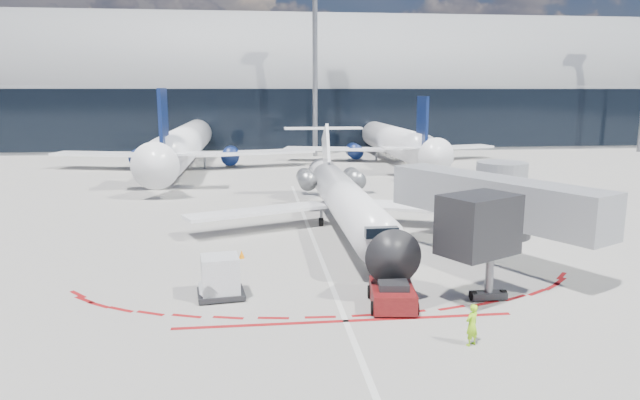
{
  "coord_description": "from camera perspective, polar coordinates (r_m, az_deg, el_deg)",
  "views": [
    {
      "loc": [
        -3.52,
        -33.16,
        9.27
      ],
      "look_at": [
        0.4,
        1.3,
        2.59
      ],
      "focal_mm": 32.0,
      "sensor_mm": 36.0,
      "label": 1
    }
  ],
  "objects": [
    {
      "name": "apron_stop_bar",
      "position": [
        23.81,
        2.59,
        -11.99
      ],
      "size": [
        14.0,
        0.25,
        0.01
      ],
      "primitive_type": "cube",
      "color": "maroon",
      "rests_on": "ground"
    },
    {
      "name": "terminal_building",
      "position": [
        98.19,
        -4.5,
        10.44
      ],
      "size": [
        150.0,
        24.15,
        24.0
      ],
      "color": "gray",
      "rests_on": "ground"
    },
    {
      "name": "uld_container",
      "position": [
        26.36,
        -9.93,
        -7.62
      ],
      "size": [
        2.29,
        2.02,
        1.95
      ],
      "rotation": [
        0.0,
        0.0,
        0.13
      ],
      "color": "black",
      "rests_on": "ground"
    },
    {
      "name": "ground",
      "position": [
        34.61,
        -0.41,
        -4.63
      ],
      "size": [
        260.0,
        260.0,
        0.0
      ],
      "primitive_type": "plane",
      "color": "gray",
      "rests_on": "ground"
    },
    {
      "name": "apron_centerline",
      "position": [
        36.52,
        -0.74,
        -3.78
      ],
      "size": [
        0.25,
        40.0,
        0.01
      ],
      "primitive_type": "cube",
      "color": "silver",
      "rests_on": "ground"
    },
    {
      "name": "pushback_tug",
      "position": [
        25.32,
        7.24,
        -9.37
      ],
      "size": [
        2.3,
        4.73,
        1.21
      ],
      "rotation": [
        0.0,
        0.0,
        -0.13
      ],
      "color": "#530B0F",
      "rests_on": "ground"
    },
    {
      "name": "light_mast_centre",
      "position": [
        81.66,
        -0.5,
        13.17
      ],
      "size": [
        0.7,
        0.7,
        25.0
      ],
      "primitive_type": "cylinder",
      "color": "slate",
      "rests_on": "ground"
    },
    {
      "name": "bg_airliner_1",
      "position": [
        70.8,
        -13.45,
        7.9
      ],
      "size": [
        36.59,
        38.75,
        11.84
      ],
      "primitive_type": null,
      "color": "white",
      "rests_on": "ground"
    },
    {
      "name": "jet_bridge",
      "position": [
        33.54,
        17.03,
        -0.34
      ],
      "size": [
        10.03,
        15.2,
        4.9
      ],
      "color": "gray",
      "rests_on": "ground"
    },
    {
      "name": "ramp_worker",
      "position": [
        22.15,
        14.95,
        -11.97
      ],
      "size": [
        0.69,
        0.62,
        1.6
      ],
      "primitive_type": "imported",
      "rotation": [
        0.0,
        0.0,
        3.65
      ],
      "color": "#ABFF1A",
      "rests_on": "ground"
    },
    {
      "name": "safety_cone_left",
      "position": [
        32.41,
        -7.84,
        -5.39
      ],
      "size": [
        0.33,
        0.33,
        0.46
      ],
      "primitive_type": "cone",
      "color": "orange",
      "rests_on": "ground"
    },
    {
      "name": "bg_airliner_2",
      "position": [
        77.28,
        7.15,
        7.96
      ],
      "size": [
        33.45,
        35.42,
        10.82
      ],
      "primitive_type": null,
      "color": "white",
      "rests_on": "ground"
    },
    {
      "name": "regional_jet",
      "position": [
        38.2,
        2.41,
        0.25
      ],
      "size": [
        21.43,
        26.43,
        6.62
      ],
      "color": "white",
      "rests_on": "ground"
    }
  ]
}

